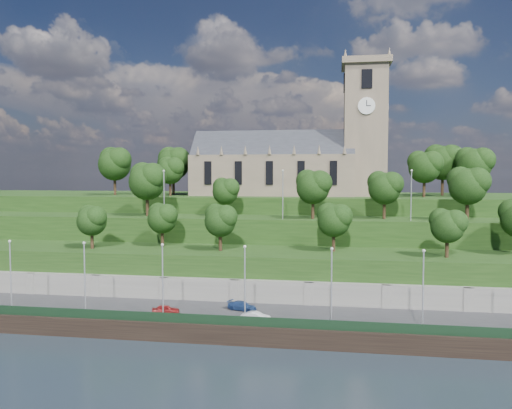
% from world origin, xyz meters
% --- Properties ---
extents(ground, '(320.00, 320.00, 0.00)m').
position_xyz_m(ground, '(0.00, 0.00, 0.00)').
color(ground, '#1B252C').
rests_on(ground, ground).
extents(promenade, '(160.00, 12.00, 2.00)m').
position_xyz_m(promenade, '(0.00, 6.00, 1.00)').
color(promenade, '#2D2D30').
rests_on(promenade, ground).
extents(quay_wall, '(160.00, 0.50, 2.20)m').
position_xyz_m(quay_wall, '(0.00, -0.05, 1.10)').
color(quay_wall, black).
rests_on(quay_wall, ground).
extents(fence, '(160.00, 0.10, 1.20)m').
position_xyz_m(fence, '(0.00, 0.60, 2.60)').
color(fence, black).
rests_on(fence, promenade).
extents(retaining_wall, '(160.00, 2.10, 5.00)m').
position_xyz_m(retaining_wall, '(0.00, 11.97, 2.50)').
color(retaining_wall, slate).
rests_on(retaining_wall, ground).
extents(embankment_lower, '(160.00, 12.00, 8.00)m').
position_xyz_m(embankment_lower, '(0.00, 18.00, 4.00)').
color(embankment_lower, '#1A3612').
rests_on(embankment_lower, ground).
extents(embankment_upper, '(160.00, 10.00, 12.00)m').
position_xyz_m(embankment_upper, '(0.00, 29.00, 6.00)').
color(embankment_upper, '#1A3612').
rests_on(embankment_upper, ground).
extents(hilltop, '(160.00, 32.00, 15.00)m').
position_xyz_m(hilltop, '(0.00, 50.00, 7.50)').
color(hilltop, '#1A3612').
rests_on(hilltop, ground).
extents(church, '(38.60, 12.35, 27.60)m').
position_xyz_m(church, '(0.79, 45.98, 22.52)').
color(church, brown).
rests_on(church, hilltop).
extents(trees_lower, '(67.11, 8.84, 7.81)m').
position_xyz_m(trees_lower, '(4.55, 18.21, 12.80)').
color(trees_lower, black).
rests_on(trees_lower, embankment_lower).
extents(trees_upper, '(58.85, 8.08, 9.35)m').
position_xyz_m(trees_upper, '(1.92, 27.99, 17.67)').
color(trees_upper, black).
rests_on(trees_upper, embankment_upper).
extents(trees_hilltop, '(76.98, 16.00, 10.25)m').
position_xyz_m(trees_hilltop, '(0.87, 45.13, 21.50)').
color(trees_hilltop, black).
rests_on(trees_hilltop, hilltop).
extents(lamp_posts_promenade, '(60.36, 0.36, 9.04)m').
position_xyz_m(lamp_posts_promenade, '(-2.00, 2.50, 7.14)').
color(lamp_posts_promenade, '#B2B2B7').
rests_on(lamp_posts_promenade, promenade).
extents(lamp_posts_upper, '(40.36, 0.36, 7.99)m').
position_xyz_m(lamp_posts_upper, '(-0.00, 26.00, 16.60)').
color(lamp_posts_upper, '#B2B2B7').
rests_on(lamp_posts_upper, embankment_upper).
extents(car_left, '(3.60, 2.18, 1.14)m').
position_xyz_m(car_left, '(-12.19, 3.99, 2.57)').
color(car_left, maroon).
rests_on(car_left, promenade).
extents(car_middle, '(3.60, 1.71, 1.14)m').
position_xyz_m(car_middle, '(-0.72, 2.71, 2.57)').
color(car_middle, '#B9BBBF').
rests_on(car_middle, promenade).
extents(car_right, '(4.17, 2.79, 1.12)m').
position_xyz_m(car_right, '(-3.21, 7.26, 2.56)').
color(car_right, navy).
rests_on(car_right, promenade).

